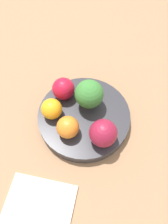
{
  "coord_description": "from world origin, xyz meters",
  "views": [
    {
      "loc": [
        -0.23,
        -0.04,
        0.46
      ],
      "look_at": [
        0.0,
        0.0,
        0.06
      ],
      "focal_mm": 35.0,
      "sensor_mm": 36.0,
      "label": 1
    }
  ],
  "objects": [
    {
      "name": "napkin",
      "position": [
        -0.21,
        0.05,
        0.02
      ],
      "size": [
        0.14,
        0.13,
        0.01
      ],
      "color": "white",
      "rests_on": "table_surface"
    },
    {
      "name": "table_surface",
      "position": [
        0.0,
        0.0,
        0.01
      ],
      "size": [
        1.2,
        1.2,
        0.02
      ],
      "color": "#936D4C",
      "rests_on": "ground_plane"
    },
    {
      "name": "apple_green",
      "position": [
        -0.05,
        -0.05,
        0.07
      ],
      "size": [
        0.06,
        0.06,
        0.06
      ],
      "color": "maroon",
      "rests_on": "bowl"
    },
    {
      "name": "orange_back",
      "position": [
        -0.01,
        0.07,
        0.07
      ],
      "size": [
        0.04,
        0.04,
        0.04
      ],
      "color": "orange",
      "rests_on": "bowl"
    },
    {
      "name": "orange_front",
      "position": [
        -0.05,
        0.03,
        0.07
      ],
      "size": [
        0.05,
        0.05,
        0.05
      ],
      "color": "orange",
      "rests_on": "bowl"
    },
    {
      "name": "broccoli",
      "position": [
        0.03,
        -0.01,
        0.08
      ],
      "size": [
        0.06,
        0.06,
        0.07
      ],
      "color": "#8CB76B",
      "rests_on": "bowl"
    },
    {
      "name": "apple_red",
      "position": [
        0.04,
        0.05,
        0.07
      ],
      "size": [
        0.05,
        0.05,
        0.05
      ],
      "color": "#B7142D",
      "rests_on": "bowl"
    },
    {
      "name": "bowl",
      "position": [
        0.0,
        0.0,
        0.03
      ],
      "size": [
        0.2,
        0.2,
        0.03
      ],
      "color": "#2D2D33",
      "rests_on": "table_surface"
    },
    {
      "name": "ground_plane",
      "position": [
        0.0,
        0.0,
        0.0
      ],
      "size": [
        6.0,
        6.0,
        0.0
      ],
      "primitive_type": "plane",
      "color": "gray"
    }
  ]
}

